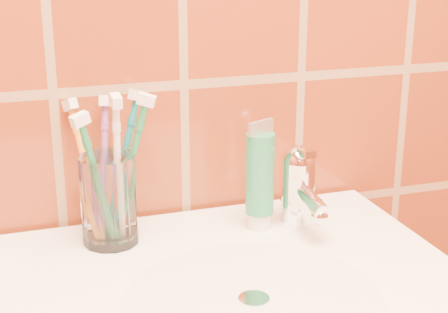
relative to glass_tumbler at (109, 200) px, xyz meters
name	(u,v)px	position (x,y,z in m)	size (l,w,h in m)	color
glass_tumbler	(109,200)	(0.00, 0.00, 0.00)	(0.08, 0.08, 0.12)	white
toothpaste_tube	(260,179)	(0.21, -0.02, 0.01)	(0.04, 0.04, 0.16)	white
faucet	(299,184)	(0.26, -0.03, 0.00)	(0.05, 0.11, 0.12)	white
toothbrush_0	(87,172)	(-0.02, 0.03, 0.03)	(0.05, 0.09, 0.19)	orange
toothbrush_1	(122,166)	(0.02, 0.02, 0.04)	(0.08, 0.06, 0.20)	#0D6A74
toothbrush_2	(105,169)	(0.00, 0.03, 0.03)	(0.04, 0.08, 0.20)	#7D428E
toothbrush_3	(99,183)	(-0.01, -0.02, 0.03)	(0.06, 0.04, 0.20)	#207B4B
toothbrush_4	(117,172)	(0.01, -0.01, 0.04)	(0.02, 0.05, 0.22)	white
toothbrush_5	(129,170)	(0.03, 0.00, 0.04)	(0.07, 0.04, 0.21)	#207A46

